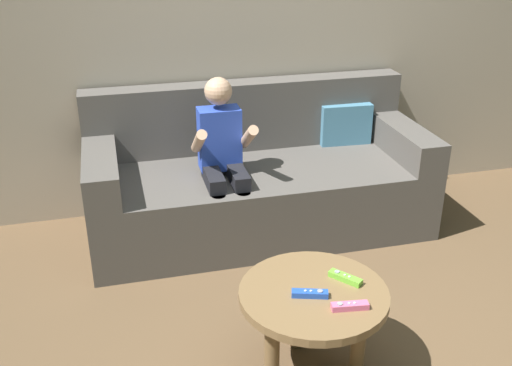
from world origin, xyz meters
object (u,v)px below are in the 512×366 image
object	(u,v)px
game_remote_blue_center	(310,294)
coffee_table	(313,304)
game_remote_pink_near_edge	(350,306)
couch	(258,181)
person_seated_on_couch	(223,156)
game_remote_lime_far_corner	(345,278)

from	to	relation	value
game_remote_blue_center	coffee_table	bearing A→B (deg)	53.68
game_remote_pink_near_edge	game_remote_blue_center	world-z (taller)	same
couch	person_seated_on_couch	distance (m)	0.40
game_remote_blue_center	game_remote_lime_far_corner	world-z (taller)	same
game_remote_pink_near_edge	game_remote_blue_center	distance (m)	0.16
person_seated_on_couch	game_remote_lime_far_corner	xyz separation A→B (m)	(0.27, -1.08, -0.12)
couch	person_seated_on_couch	bearing A→B (deg)	-143.81
coffee_table	game_remote_lime_far_corner	xyz separation A→B (m)	(0.15, 0.03, 0.08)
person_seated_on_couch	game_remote_lime_far_corner	size ratio (longest dim) A/B	7.22
coffee_table	game_remote_lime_far_corner	bearing A→B (deg)	11.88
couch	game_remote_lime_far_corner	world-z (taller)	couch
game_remote_pink_near_edge	game_remote_blue_center	size ratio (longest dim) A/B	0.99
game_remote_lime_far_corner	game_remote_blue_center	bearing A→B (deg)	-158.76
person_seated_on_couch	game_remote_lime_far_corner	bearing A→B (deg)	-75.82
game_remote_blue_center	game_remote_lime_far_corner	size ratio (longest dim) A/B	1.09
couch	game_remote_blue_center	world-z (taller)	couch
coffee_table	couch	bearing A→B (deg)	84.85
couch	coffee_table	distance (m)	1.30
person_seated_on_couch	coffee_table	size ratio (longest dim) A/B	1.63
couch	coffee_table	size ratio (longest dim) A/B	3.32
couch	game_remote_pink_near_edge	world-z (taller)	couch
couch	game_remote_lime_far_corner	bearing A→B (deg)	-88.72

